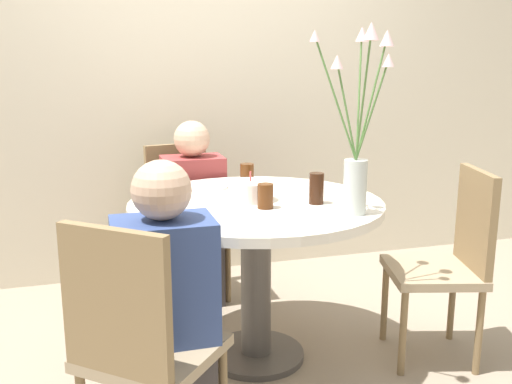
% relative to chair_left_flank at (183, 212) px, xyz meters
% --- Properties ---
extents(ground_plane, '(16.00, 16.00, 0.00)m').
position_rel_chair_left_flank_xyz_m(ground_plane, '(0.19, -0.88, -0.51)').
color(ground_plane, gray).
extents(wall_back, '(8.00, 0.05, 2.60)m').
position_rel_chair_left_flank_xyz_m(wall_back, '(0.19, 0.40, 0.79)').
color(wall_back, beige).
rests_on(wall_back, ground_plane).
extents(dining_table, '(1.14, 1.14, 0.77)m').
position_rel_chair_left_flank_xyz_m(dining_table, '(0.19, -0.88, 0.11)').
color(dining_table, silver).
rests_on(dining_table, ground_plane).
extents(chair_left_flank, '(0.48, 0.48, 0.90)m').
position_rel_chair_left_flank_xyz_m(chair_left_flank, '(0.00, 0.00, 0.00)').
color(chair_left_flank, '#9E896B').
rests_on(chair_left_flank, ground_plane).
extents(chair_far_back, '(0.56, 0.56, 0.90)m').
position_rel_chair_left_flank_xyz_m(chair_far_back, '(-0.40, -1.56, 0.00)').
color(chair_far_back, '#9E896B').
rests_on(chair_far_back, ground_plane).
extents(chair_near_front, '(0.49, 0.49, 0.90)m').
position_rel_chair_left_flank_xyz_m(chair_near_front, '(1.06, -1.12, 0.00)').
color(chair_near_front, '#9E896B').
rests_on(chair_near_front, ground_plane).
extents(birthday_cake, '(0.20, 0.20, 0.13)m').
position_rel_chair_left_flank_xyz_m(birthday_cake, '(0.17, -0.86, 0.30)').
color(birthday_cake, white).
rests_on(birthday_cake, dining_table).
extents(flower_vase, '(0.33, 0.37, 0.75)m').
position_rel_chair_left_flank_xyz_m(flower_vase, '(0.52, -1.20, 0.57)').
color(flower_vase, silver).
rests_on(flower_vase, dining_table).
extents(side_plate, '(0.21, 0.21, 0.01)m').
position_rel_chair_left_flank_xyz_m(side_plate, '(0.03, -0.55, 0.26)').
color(side_plate, white).
rests_on(side_plate, dining_table).
extents(drink_glass_0, '(0.07, 0.07, 0.12)m').
position_rel_chair_left_flank_xyz_m(drink_glass_0, '(0.23, -0.58, 0.32)').
color(drink_glass_0, '#51280F').
rests_on(drink_glass_0, dining_table).
extents(drink_glass_1, '(0.07, 0.07, 0.11)m').
position_rel_chair_left_flank_xyz_m(drink_glass_1, '(0.20, -1.02, 0.31)').
color(drink_glass_1, '#51280F').
rests_on(drink_glass_1, dining_table).
extents(drink_glass_2, '(0.06, 0.06, 0.14)m').
position_rel_chair_left_flank_xyz_m(drink_glass_2, '(0.43, -1.01, 0.33)').
color(drink_glass_2, '#33190C').
rests_on(drink_glass_2, dining_table).
extents(person_guest, '(0.34, 0.24, 1.06)m').
position_rel_chair_left_flank_xyz_m(person_guest, '(0.03, -0.16, -0.01)').
color(person_guest, '#383333').
rests_on(person_guest, ground_plane).
extents(person_boy, '(0.34, 0.24, 1.06)m').
position_rel_chair_left_flank_xyz_m(person_boy, '(-0.29, -1.44, -0.01)').
color(person_boy, '#383333').
rests_on(person_boy, ground_plane).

